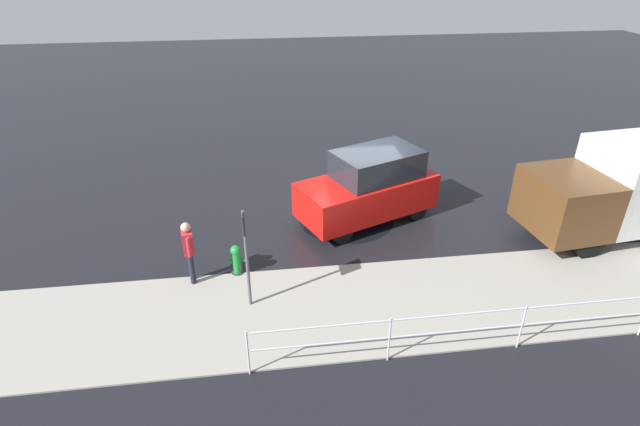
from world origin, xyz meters
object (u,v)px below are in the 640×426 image
moving_hatchback (370,187)px  delivery_truck (631,187)px  sign_post (246,245)px  pedestrian (189,248)px  fire_hydrant (237,260)px

moving_hatchback → delivery_truck: (-6.74, 1.61, 0.35)m
sign_post → moving_hatchback: bearing=-134.5°
delivery_truck → pedestrian: 11.55m
fire_hydrant → delivery_truck: bearing=-176.5°
moving_hatchback → pedestrian: size_ratio=2.63×
sign_post → fire_hydrant: bearing=-76.4°
moving_hatchback → pedestrian: 5.37m
moving_hatchback → fire_hydrant: moving_hatchback is taller
delivery_truck → moving_hatchback: bearing=-13.5°
moving_hatchback → delivery_truck: bearing=166.5°
delivery_truck → fire_hydrant: (10.47, 0.64, -0.97)m
moving_hatchback → fire_hydrant: 4.41m
fire_hydrant → pedestrian: pedestrian is taller
moving_hatchback → sign_post: (3.44, 3.50, 0.55)m
delivery_truck → fire_hydrant: bearing=3.5°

